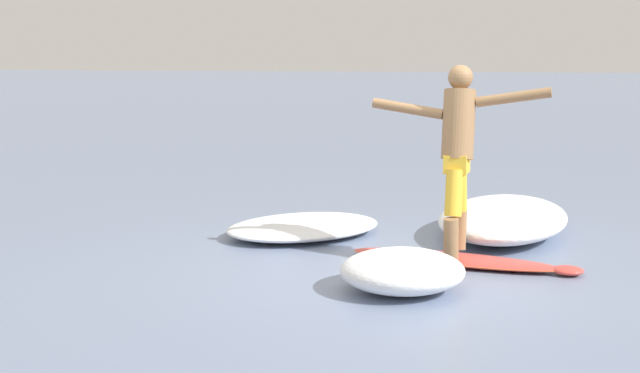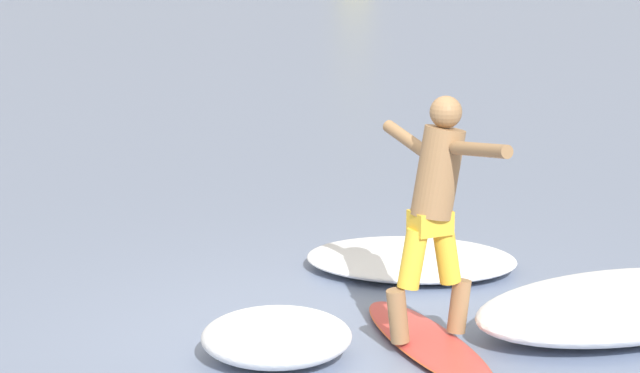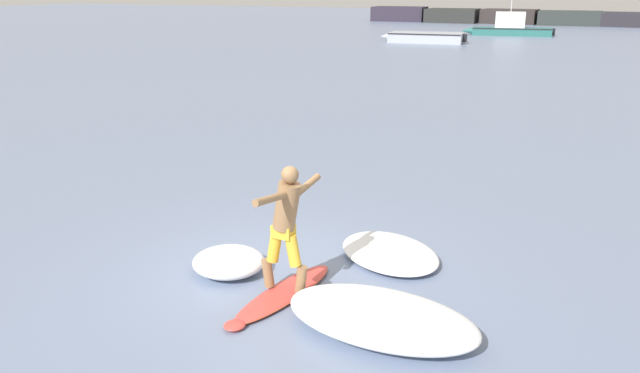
# 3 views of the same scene
# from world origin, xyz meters

# --- Properties ---
(ground_plane) EXTENTS (200.00, 200.00, 0.00)m
(ground_plane) POSITION_xyz_m (0.00, 0.00, 0.00)
(ground_plane) COLOR slate
(surfboard) EXTENTS (0.81, 2.11, 0.22)m
(surfboard) POSITION_xyz_m (0.49, -0.60, 0.04)
(surfboard) COLOR #DA453D
(surfboard) RESTS_ON ground
(surfer) EXTENTS (0.66, 1.57, 1.67)m
(surfer) POSITION_xyz_m (0.54, -0.57, 1.06)
(surfer) COLOR olive
(surfer) RESTS_ON surfboard
(wave_foam_at_tail) EXTENTS (1.18, 1.15, 0.32)m
(wave_foam_at_tail) POSITION_xyz_m (-0.51, -0.26, 0.16)
(wave_foam_at_tail) COLOR white
(wave_foam_at_tail) RESTS_ON ground
(wave_foam_at_nose) EXTENTS (2.10, 2.03, 0.18)m
(wave_foam_at_nose) POSITION_xyz_m (1.41, 1.08, 0.09)
(wave_foam_at_nose) COLOR white
(wave_foam_at_nose) RESTS_ON ground
(wave_foam_beside) EXTENTS (2.40, 1.45, 0.36)m
(wave_foam_beside) POSITION_xyz_m (1.92, -0.91, 0.18)
(wave_foam_beside) COLOR white
(wave_foam_beside) RESTS_ON ground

